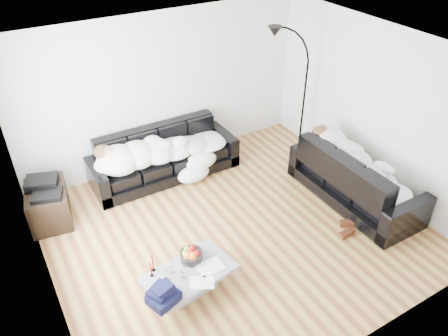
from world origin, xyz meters
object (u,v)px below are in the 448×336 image
sofa_right (356,177)px  shoes (347,229)px  sleeper_right (359,165)px  candle_right (153,263)px  fruit_bowl (191,254)px  candle_left (151,270)px  av_cabinet (49,205)px  sleeper_back (164,144)px  wine_glass_a (172,268)px  floor_lamp (304,98)px  coffee_table (190,281)px  sofa_back (164,155)px  wine_glass_b (168,274)px  stereo (43,186)px  wine_glass_c (183,273)px

sofa_right → shoes: (-0.60, -0.51, -0.39)m
sleeper_right → candle_right: bearing=91.3°
fruit_bowl → candle_left: bearing=-179.5°
sleeper_right → candle_left: (-3.44, -0.14, -0.23)m
av_cabinet → candle_left: bearing=-60.7°
sleeper_back → wine_glass_a: bearing=-112.5°
floor_lamp → sleeper_back: bearing=179.3°
sleeper_back → coffee_table: size_ratio=1.93×
sofa_back → sleeper_right: size_ratio=1.33×
fruit_bowl → shoes: fruit_bowl is taller
sofa_right → wine_glass_b: (-3.29, -0.29, -0.03)m
sleeper_right → sofa_back: bearing=46.9°
stereo → av_cabinet: bearing=-71.4°
candle_right → stereo: bearing=112.2°
sofa_right → stereo: sofa_right is taller
sleeper_right → wine_glass_b: 3.32m
coffee_table → sofa_right: bearing=6.0°
sleeper_back → wine_glass_b: sleeper_back is taller
fruit_bowl → stereo: 2.43m
candle_left → fruit_bowl: bearing=0.5°
sofa_back → wine_glass_b: 2.62m
sleeper_right → av_cabinet: bearing=65.5°
shoes → stereo: bearing=154.8°
stereo → candle_right: bearing=-49.3°
stereo → floor_lamp: 4.43m
stereo → sleeper_back: bearing=23.3°
floor_lamp → candle_right: bearing=-144.7°
coffee_table → candle_right: 0.52m
candle_left → av_cabinet: av_cabinet is taller
wine_glass_c → candle_right: (-0.26, 0.29, 0.03)m
sleeper_back → wine_glass_b: size_ratio=11.78×
candle_right → shoes: (2.79, -0.44, -0.39)m
wine_glass_b → shoes: wine_glass_b is taller
coffee_table → sleeper_back: bearing=72.3°
sleeper_right → candle_left: size_ratio=8.70×
floor_lamp → sofa_right: bearing=-86.8°
sofa_back → floor_lamp: floor_lamp is taller
sleeper_right → wine_glass_c: size_ratio=9.98×
sleeper_back → sleeper_right: bearing=-42.4°
sofa_back → candle_right: bearing=-117.1°
wine_glass_a → wine_glass_c: bearing=-63.2°
stereo → floor_lamp: (4.40, -0.31, 0.44)m
wine_glass_a → candle_right: candle_right is taller
sofa_back → candle_left: 2.55m
sleeper_back → stereo: bearing=-175.3°
coffee_table → sleeper_right: bearing=6.0°
sofa_right → wine_glass_c: size_ratio=11.65×
wine_glass_a → stereo: (-0.99, 2.13, 0.22)m
shoes → stereo: (-3.60, 2.43, 0.57)m
sleeper_right → shoes: bearing=130.7°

